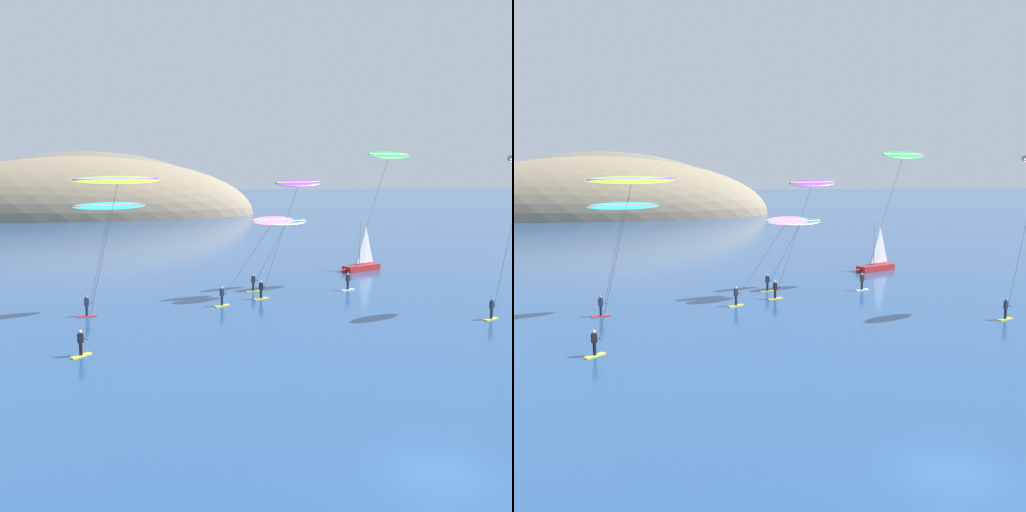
{
  "view_description": "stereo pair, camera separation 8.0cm",
  "coord_description": "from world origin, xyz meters",
  "views": [
    {
      "loc": [
        -10.62,
        -22.41,
        11.98
      ],
      "look_at": [
        -2.78,
        29.95,
        4.49
      ],
      "focal_mm": 45.0,
      "sensor_mm": 36.0,
      "label": 1
    },
    {
      "loc": [
        -10.54,
        -22.42,
        11.98
      ],
      "look_at": [
        -2.78,
        29.95,
        4.49
      ],
      "focal_mm": 45.0,
      "sensor_mm": 36.0,
      "label": 2
    }
  ],
  "objects": [
    {
      "name": "kitesurfer_blue",
      "position": [
        1.21,
        38.72,
        5.91
      ],
      "size": [
        6.75,
        3.42,
        6.93
      ],
      "color": "yellow",
      "rests_on": "ground"
    },
    {
      "name": "kitesurfer_green",
      "position": [
        11.41,
        38.47,
        12.15
      ],
      "size": [
        8.11,
        4.28,
        13.48
      ],
      "color": "silver",
      "rests_on": "ground"
    },
    {
      "name": "ground_plane",
      "position": [
        0.0,
        0.0,
        0.0
      ],
      "size": [
        600.0,
        600.0,
        0.0
      ],
      "primitive_type": "plane",
      "color": "navy"
    },
    {
      "name": "kitesurfer_cyan",
      "position": [
        -14.74,
        29.94,
        8.23
      ],
      "size": [
        6.12,
        3.79,
        9.13
      ],
      "color": "red",
      "rests_on": "ground"
    },
    {
      "name": "headland_island",
      "position": [
        -29.18,
        141.82,
        0.0
      ],
      "size": [
        83.75,
        48.14,
        31.11
      ],
      "color": "#84755B",
      "rests_on": "ground"
    },
    {
      "name": "kitesurfer_lime",
      "position": [
        -13.44,
        19.43,
        10.27
      ],
      "size": [
        6.19,
        4.23,
        11.38
      ],
      "color": "yellow",
      "rests_on": "ground"
    },
    {
      "name": "sailboat_near",
      "position": [
        11.83,
        47.45,
        0.64
      ],
      "size": [
        5.7,
        3.62,
        5.7
      ],
      "color": "#B22323",
      "rests_on": "ground"
    },
    {
      "name": "kitesurfer_purple",
      "position": [
        1.52,
        34.99,
        9.41
      ],
      "size": [
        6.91,
        3.25,
        10.8
      ],
      "color": "yellow",
      "rests_on": "ground"
    },
    {
      "name": "kitesurfer_pink",
      "position": [
        -0.99,
        33.73,
        6.6
      ],
      "size": [
        8.11,
        4.97,
        7.5
      ],
      "color": "yellow",
      "rests_on": "ground"
    }
  ]
}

